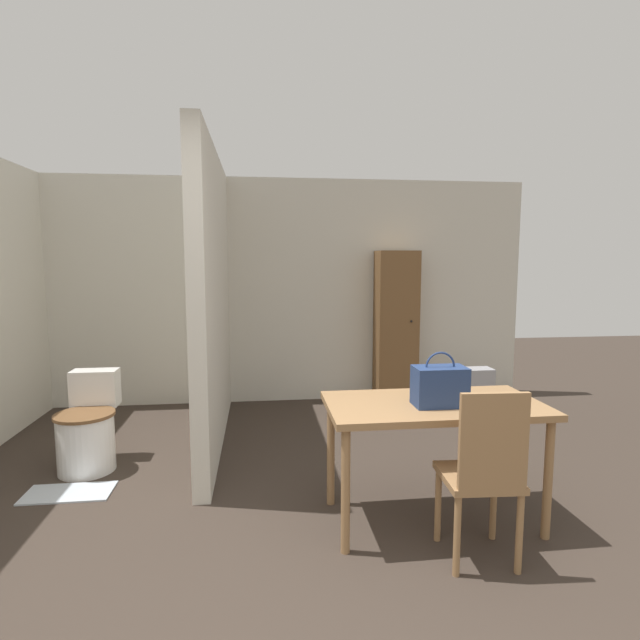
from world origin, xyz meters
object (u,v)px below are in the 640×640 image
(dining_table, at_px, (433,416))
(wooden_chair, at_px, (484,471))
(handbag, at_px, (440,386))
(space_heater, at_px, (477,389))
(toilet, at_px, (88,431))
(wooden_cabinet, at_px, (396,327))

(dining_table, height_order, wooden_chair, wooden_chair)
(handbag, height_order, space_heater, handbag)
(wooden_chair, height_order, space_heater, wooden_chair)
(dining_table, height_order, toilet, dining_table)
(toilet, bearing_deg, handbag, -25.78)
(toilet, bearing_deg, wooden_chair, -32.04)
(wooden_cabinet, bearing_deg, handbag, -100.23)
(wooden_chair, xyz_separation_m, toilet, (-2.46, 1.54, -0.22))
(toilet, relative_size, wooden_cabinet, 0.42)
(wooden_chair, height_order, wooden_cabinet, wooden_cabinet)
(dining_table, bearing_deg, toilet, 155.51)
(wooden_chair, distance_m, wooden_cabinet, 3.11)
(dining_table, relative_size, handbag, 4.02)
(wooden_chair, relative_size, handbag, 2.97)
(wooden_chair, height_order, toilet, wooden_chair)
(handbag, bearing_deg, wooden_cabinet, 79.77)
(dining_table, xyz_separation_m, toilet, (-2.36, 1.07, -0.37))
(wooden_chair, distance_m, handbag, 0.54)
(wooden_chair, xyz_separation_m, space_heater, (1.16, 2.61, -0.28))
(wooden_cabinet, height_order, space_heater, wooden_cabinet)
(toilet, height_order, wooden_cabinet, wooden_cabinet)
(space_heater, bearing_deg, handbag, -119.63)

